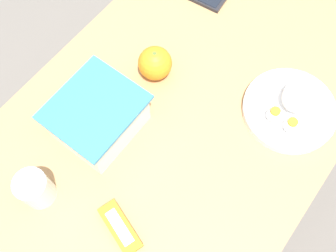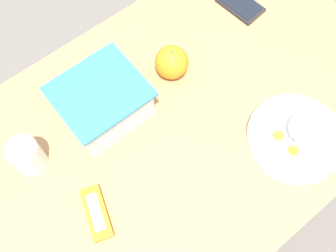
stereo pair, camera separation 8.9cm
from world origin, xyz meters
TOP-DOWN VIEW (x-y plane):
  - ground_plane at (0.00, 0.00)m, footprint 10.00×10.00m
  - table at (0.00, 0.00)m, footprint 1.27×0.71m
  - food_container at (-0.05, 0.13)m, footprint 0.19×0.17m
  - orange_fruit at (0.15, 0.12)m, footprint 0.08×0.08m
  - rice_plate at (0.25, -0.20)m, footprint 0.22×0.22m
  - candy_bar at (-0.20, -0.06)m, footprint 0.08×0.12m
  - drinking_glass at (-0.25, 0.13)m, footprint 0.07×0.07m

SIDE VIEW (x-z plane):
  - ground_plane at x=0.00m, z-range 0.00..0.00m
  - table at x=0.00m, z-range 0.29..1.01m
  - candy_bar at x=-0.20m, z-range 0.72..0.74m
  - rice_plate at x=0.25m, z-range 0.71..0.78m
  - orange_fruit at x=0.15m, z-range 0.72..0.81m
  - drinking_glass at x=-0.25m, z-range 0.72..0.81m
  - food_container at x=-0.05m, z-range 0.72..0.82m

